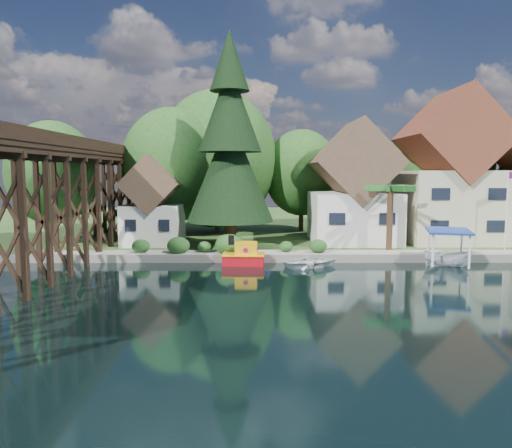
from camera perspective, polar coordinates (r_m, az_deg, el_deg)
The scene contains 16 objects.
ground at distance 30.41m, azimuth 3.67°, elevation -7.14°, with size 140.00×140.00×0.00m, color black.
bank at distance 63.93m, azimuth 1.64°, elevation 0.02°, with size 140.00×52.00×0.50m, color #29481D.
seawall at distance 38.59m, azimuth 8.83°, elevation -3.91°, with size 60.00×0.40×0.62m, color slate.
promenade at distance 40.17m, azimuth 11.36°, elevation -3.25°, with size 50.00×2.60×0.06m, color gray.
trestle_bridge at distance 37.46m, azimuth -22.12°, elevation 3.18°, with size 4.12×44.18×9.30m.
house_left at distance 46.46m, azimuth 11.05°, elevation 3.71°, with size 7.64×8.64×11.02m.
house_center at distance 49.45m, azimuth 21.29°, elevation 5.03°, with size 8.65×9.18×13.89m.
shed at distance 45.06m, azimuth -11.67°, elevation 1.96°, with size 5.09×5.40×7.85m.
bg_trees at distance 50.89m, azimuth 3.25°, elevation 6.42°, with size 49.90×13.30×10.57m.
shrubs at distance 39.30m, azimuth -3.93°, elevation -2.32°, with size 15.76×2.47×1.70m.
conifer at distance 42.29m, azimuth -3.00°, elevation 9.09°, with size 7.33×7.33×18.04m.
palm_tree at distance 41.75m, azimuth 15.12°, elevation 3.77°, with size 4.30×4.30×5.65m.
flagpole at distance 45.61m, azimuth 26.87°, elevation 2.30°, with size 0.98×0.36×6.49m.
tugboat at distance 37.09m, azimuth -1.38°, elevation -3.67°, with size 3.20×1.85×2.26m.
boat_white_a at distance 36.69m, azimuth 6.36°, elevation -4.21°, with size 2.91×4.08×0.84m, color silver.
boat_canopy at distance 38.84m, azimuth 21.06°, elevation -2.90°, with size 3.90×4.84×2.72m.
Camera 1 is at (-2.01, -29.55, 6.90)m, focal length 35.00 mm.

